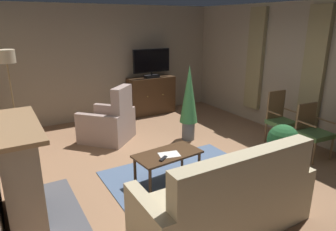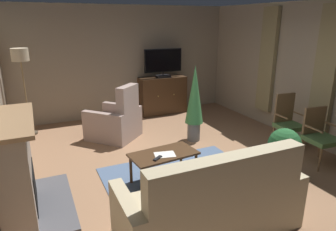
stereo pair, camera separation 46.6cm
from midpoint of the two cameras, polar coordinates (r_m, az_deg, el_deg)
name	(u,v)px [view 1 (the left image)]	position (r m, az deg, el deg)	size (l,w,h in m)	color
ground_plane	(189,170)	(5.10, 1.38, -10.27)	(6.08, 7.44, 0.04)	#936B4C
wall_back	(112,62)	(7.75, -12.26, 9.76)	(6.08, 0.10, 2.72)	gray
wall_right_with_window	(308,73)	(6.51, 23.11, 7.33)	(0.10, 7.44, 2.72)	gray
curtain_panel_near	(314,68)	(6.29, 23.97, 8.19)	(0.10, 0.44, 2.29)	#8E7F56
curtain_panel_far	(255,59)	(7.27, 14.39, 10.20)	(0.10, 0.44, 2.29)	#8E7F56
rug_central	(189,181)	(4.73, 1.14, -12.29)	(2.31, 1.96, 0.01)	slate
fireplace	(23,176)	(4.13, -28.74, -10.14)	(0.83, 1.46, 1.25)	#4C4C51
tv_cabinet	(151,96)	(7.92, -4.86, 3.60)	(1.22, 0.47, 0.96)	black
television	(152,62)	(7.71, -4.86, 9.93)	(1.00, 0.20, 0.72)	black
coffee_table	(168,157)	(4.54, -3.04, -7.85)	(1.04, 0.61, 0.47)	#422B19
tv_remote	(163,159)	(4.33, -4.01, -8.18)	(0.17, 0.05, 0.02)	black
folded_newspaper	(169,155)	(4.46, -2.78, -7.46)	(0.30, 0.22, 0.01)	silver
sofa_floral	(227,203)	(3.62, 7.30, -16.21)	(2.09, 0.87, 1.09)	tan
armchair_near_window	(109,124)	(6.30, -13.15, -1.61)	(1.24, 1.25, 1.14)	#A3897F
side_chair_beside_plant	(312,130)	(5.82, 23.50, -2.48)	(0.53, 0.53, 0.96)	#4C703D
side_chair_nearest_door	(279,117)	(6.23, 18.28, -0.33)	(0.49, 0.46, 1.05)	#4C703D
potted_plant_leafy_by_curtain	(282,148)	(5.03, 18.28, -5.90)	(0.49, 0.49, 0.82)	#3D4C5B
potted_plant_small_fern_corner	(189,99)	(6.02, 1.77, 3.02)	(0.36, 0.36, 1.54)	slate
floor_lamp	(7,66)	(6.76, -29.85, 8.03)	(0.33, 0.33, 1.83)	#4C4233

